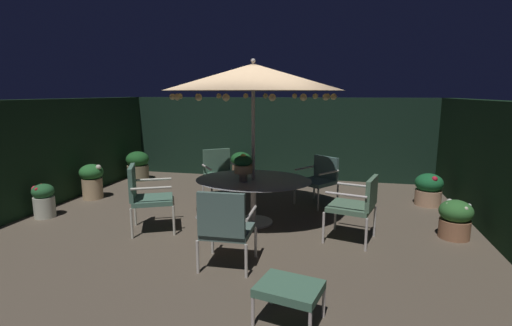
# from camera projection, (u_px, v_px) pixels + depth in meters

# --- Properties ---
(ground_plane) EXTENTS (7.94, 7.28, 0.02)m
(ground_plane) POSITION_uv_depth(u_px,v_px,m) (242.00, 222.00, 6.28)
(ground_plane) COLOR brown
(hedge_backdrop_rear) EXTENTS (7.94, 0.30, 1.98)m
(hedge_backdrop_rear) POSITION_uv_depth(u_px,v_px,m) (278.00, 138.00, 9.44)
(hedge_backdrop_rear) COLOR black
(hedge_backdrop_rear) RESTS_ON ground_plane
(hedge_backdrop_left) EXTENTS (0.30, 7.28, 1.98)m
(hedge_backdrop_left) POSITION_uv_depth(u_px,v_px,m) (40.00, 154.00, 6.93)
(hedge_backdrop_left) COLOR black
(hedge_backdrop_left) RESTS_ON ground_plane
(hedge_backdrop_right) EXTENTS (0.30, 7.28, 1.98)m
(hedge_backdrop_right) POSITION_uv_depth(u_px,v_px,m) (507.00, 173.00, 5.27)
(hedge_backdrop_right) COLOR black
(hedge_backdrop_right) RESTS_ON ground_plane
(patio_dining_table) EXTENTS (1.87, 1.56, 0.74)m
(patio_dining_table) POSITION_uv_depth(u_px,v_px,m) (253.00, 186.00, 6.09)
(patio_dining_table) COLOR beige
(patio_dining_table) RESTS_ON ground_plane
(patio_umbrella) EXTENTS (2.76, 2.76, 2.60)m
(patio_umbrella) POSITION_uv_depth(u_px,v_px,m) (253.00, 77.00, 5.78)
(patio_umbrella) COLOR silver
(patio_umbrella) RESTS_ON ground_plane
(centerpiece_planter) EXTENTS (0.28, 0.28, 0.43)m
(centerpiece_planter) POSITION_uv_depth(u_px,v_px,m) (243.00, 165.00, 5.88)
(centerpiece_planter) COLOR tan
(centerpiece_planter) RESTS_ON patio_dining_table
(patio_chair_north) EXTENTS (0.63, 0.62, 0.99)m
(patio_chair_north) POSITION_uv_depth(u_px,v_px,m) (225.00, 225.00, 4.48)
(patio_chair_north) COLOR beige
(patio_chair_north) RESTS_ON ground_plane
(patio_chair_northeast) EXTENTS (0.76, 0.76, 0.95)m
(patio_chair_northeast) POSITION_uv_depth(u_px,v_px,m) (358.00, 203.00, 5.34)
(patio_chair_northeast) COLOR silver
(patio_chair_northeast) RESTS_ON ground_plane
(patio_chair_east) EXTENTS (0.84, 0.84, 0.90)m
(patio_chair_east) POSITION_uv_depth(u_px,v_px,m) (320.00, 177.00, 7.19)
(patio_chair_east) COLOR beige
(patio_chair_east) RESTS_ON ground_plane
(patio_chair_southeast) EXTENTS (0.85, 0.85, 0.97)m
(patio_chair_southeast) POSITION_uv_depth(u_px,v_px,m) (220.00, 170.00, 7.60)
(patio_chair_southeast) COLOR silver
(patio_chair_southeast) RESTS_ON ground_plane
(patio_chair_south) EXTENTS (0.82, 0.81, 1.02)m
(patio_chair_south) POSITION_uv_depth(u_px,v_px,m) (145.00, 194.00, 5.74)
(patio_chair_south) COLOR beige
(patio_chair_south) RESTS_ON ground_plane
(ottoman_footrest) EXTENTS (0.66, 0.57, 0.37)m
(ottoman_footrest) POSITION_uv_depth(u_px,v_px,m) (289.00, 290.00, 3.46)
(ottoman_footrest) COLOR beige
(ottoman_footrest) RESTS_ON ground_plane
(potted_plant_right_near) EXTENTS (0.46, 0.46, 0.70)m
(potted_plant_right_near) POSITION_uv_depth(u_px,v_px,m) (92.00, 180.00, 7.56)
(potted_plant_right_near) COLOR tan
(potted_plant_right_near) RESTS_ON ground_plane
(potted_plant_back_left) EXTENTS (0.36, 0.36, 0.58)m
(potted_plant_back_left) POSITION_uv_depth(u_px,v_px,m) (44.00, 200.00, 6.43)
(potted_plant_back_left) COLOR beige
(potted_plant_back_left) RESTS_ON ground_plane
(potted_plant_front_corner) EXTENTS (0.54, 0.54, 0.70)m
(potted_plant_front_corner) POSITION_uv_depth(u_px,v_px,m) (138.00, 165.00, 9.18)
(potted_plant_front_corner) COLOR #7C7253
(potted_plant_front_corner) RESTS_ON ground_plane
(potted_plant_right_far) EXTENTS (0.49, 0.49, 0.68)m
(potted_plant_right_far) POSITION_uv_depth(u_px,v_px,m) (241.00, 165.00, 9.23)
(potted_plant_right_far) COLOR #8B6B50
(potted_plant_right_far) RESTS_ON ground_plane
(potted_plant_back_right) EXTENTS (0.50, 0.50, 0.60)m
(potted_plant_back_right) POSITION_uv_depth(u_px,v_px,m) (429.00, 189.00, 7.13)
(potted_plant_back_right) COLOR tan
(potted_plant_back_right) RESTS_ON ground_plane
(potted_plant_left_far) EXTENTS (0.47, 0.47, 0.57)m
(potted_plant_left_far) POSITION_uv_depth(u_px,v_px,m) (455.00, 218.00, 5.51)
(potted_plant_left_far) COLOR #A46C4C
(potted_plant_left_far) RESTS_ON ground_plane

